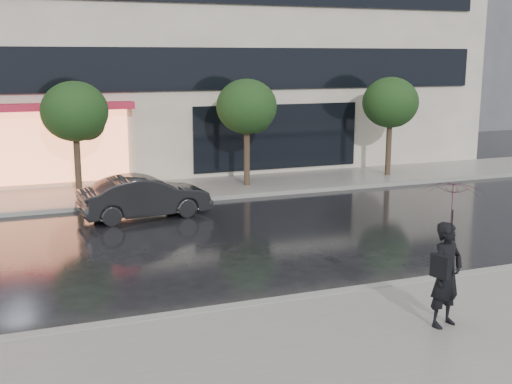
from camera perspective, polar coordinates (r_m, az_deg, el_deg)
name	(u,v)px	position (r m, az deg, el deg)	size (l,w,h in m)	color
ground	(273,287)	(13.65, 1.55, -8.42)	(120.00, 120.00, 0.00)	black
sidewalk_near	(348,348)	(10.92, 8.16, -13.60)	(60.00, 4.50, 0.12)	slate
sidewalk_far	(166,191)	(23.11, -8.04, 0.09)	(60.00, 3.50, 0.12)	slate
curb_near	(292,300)	(12.77, 3.26, -9.58)	(60.00, 0.25, 0.14)	gray
curb_far	(177,201)	(21.44, -7.02, -0.78)	(60.00, 0.25, 0.14)	gray
bg_building_right	(461,11)	(50.50, 17.77, 15.05)	(12.00, 12.00, 16.00)	#4C4C54
tree_mid_west	(77,114)	(22.04, -15.66, 6.73)	(2.20, 2.20, 3.99)	#33261C
tree_mid_east	(248,109)	(23.34, -0.72, 7.43)	(2.20, 2.20, 3.99)	#33261C
tree_far_east	(391,104)	(25.99, 11.94, 7.63)	(2.20, 2.20, 3.99)	#33261C
parked_car	(145,197)	(19.50, -9.85, -0.42)	(1.35, 3.88, 1.28)	black
pedestrian_with_umbrella	(450,234)	(11.47, 16.90, -3.60)	(1.23, 1.25, 2.58)	black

